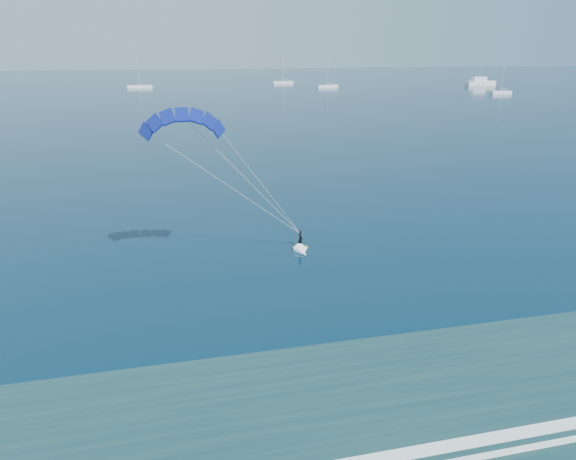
{
  "coord_description": "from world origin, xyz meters",
  "views": [
    {
      "loc": [
        -5.18,
        -6.97,
        17.09
      ],
      "look_at": [
        2.81,
        27.4,
        4.51
      ],
      "focal_mm": 32.0,
      "sensor_mm": 36.0,
      "label": 1
    }
  ],
  "objects_px": {
    "kitesurfer_rig": "(248,181)",
    "motor_yacht": "(480,82)",
    "sailboat_4": "(328,86)",
    "sailboat_3": "(283,82)",
    "sailboat_5": "(501,92)",
    "sailboat_2": "(140,86)"
  },
  "relations": [
    {
      "from": "motor_yacht",
      "to": "sailboat_2",
      "type": "height_order",
      "value": "sailboat_2"
    },
    {
      "from": "kitesurfer_rig",
      "to": "sailboat_5",
      "type": "xyz_separation_m",
      "value": [
        121.41,
        142.72,
        -6.55
      ]
    },
    {
      "from": "kitesurfer_rig",
      "to": "sailboat_2",
      "type": "xyz_separation_m",
      "value": [
        -16.66,
        207.22,
        -6.53
      ]
    },
    {
      "from": "kitesurfer_rig",
      "to": "motor_yacht",
      "type": "bearing_deg",
      "value": 53.09
    },
    {
      "from": "sailboat_2",
      "to": "sailboat_5",
      "type": "bearing_deg",
      "value": -25.04
    },
    {
      "from": "kitesurfer_rig",
      "to": "sailboat_4",
      "type": "height_order",
      "value": "kitesurfer_rig"
    },
    {
      "from": "kitesurfer_rig",
      "to": "sailboat_3",
      "type": "relative_size",
      "value": 1.09
    },
    {
      "from": "sailboat_4",
      "to": "sailboat_5",
      "type": "distance_m",
      "value": 73.03
    },
    {
      "from": "sailboat_5",
      "to": "motor_yacht",
      "type": "bearing_deg",
      "value": 66.47
    },
    {
      "from": "motor_yacht",
      "to": "sailboat_2",
      "type": "relative_size",
      "value": 1.02
    },
    {
      "from": "sailboat_2",
      "to": "sailboat_3",
      "type": "distance_m",
      "value": 70.18
    },
    {
      "from": "sailboat_3",
      "to": "sailboat_4",
      "type": "relative_size",
      "value": 1.09
    },
    {
      "from": "motor_yacht",
      "to": "sailboat_5",
      "type": "height_order",
      "value": "sailboat_5"
    },
    {
      "from": "kitesurfer_rig",
      "to": "sailboat_2",
      "type": "distance_m",
      "value": 207.99
    },
    {
      "from": "sailboat_5",
      "to": "kitesurfer_rig",
      "type": "bearing_deg",
      "value": -130.39
    },
    {
      "from": "sailboat_2",
      "to": "sailboat_4",
      "type": "relative_size",
      "value": 1.14
    },
    {
      "from": "sailboat_3",
      "to": "motor_yacht",
      "type": "bearing_deg",
      "value": -20.81
    },
    {
      "from": "sailboat_4",
      "to": "sailboat_2",
      "type": "bearing_deg",
      "value": 168.11
    },
    {
      "from": "motor_yacht",
      "to": "sailboat_5",
      "type": "xyz_separation_m",
      "value": [
        -19.57,
        -44.94,
        -0.88
      ]
    },
    {
      "from": "sailboat_3",
      "to": "sailboat_5",
      "type": "distance_m",
      "value": 104.93
    },
    {
      "from": "kitesurfer_rig",
      "to": "sailboat_2",
      "type": "bearing_deg",
      "value": 94.6
    },
    {
      "from": "sailboat_4",
      "to": "kitesurfer_rig",
      "type": "bearing_deg",
      "value": -109.07
    }
  ]
}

